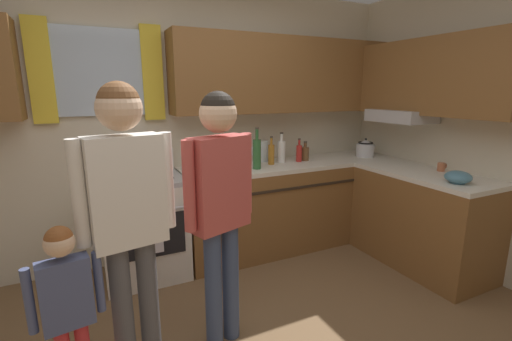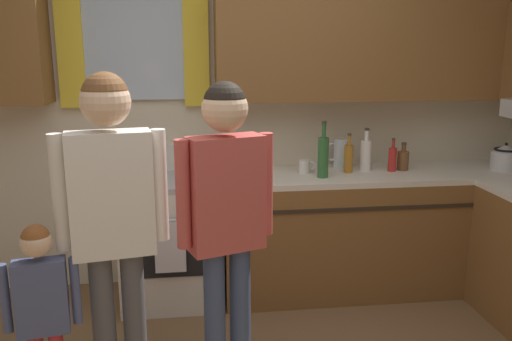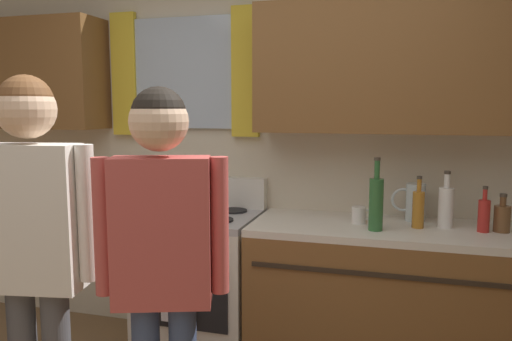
# 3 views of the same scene
# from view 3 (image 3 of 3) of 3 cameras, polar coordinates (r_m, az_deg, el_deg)

# --- Properties ---
(back_wall_unit) EXTENTS (4.60, 0.42, 2.60)m
(back_wall_unit) POSITION_cam_3_polar(r_m,az_deg,el_deg) (3.14, 3.51, 6.23)
(back_wall_unit) COLOR beige
(back_wall_unit) RESTS_ON ground
(stove_oven) EXTENTS (0.69, 0.67, 1.10)m
(stove_oven) POSITION_cam_3_polar(r_m,az_deg,el_deg) (3.22, -6.30, -12.56)
(stove_oven) COLOR silver
(stove_oven) RESTS_ON ground
(bottle_oil_amber) EXTENTS (0.06, 0.06, 0.29)m
(bottle_oil_amber) POSITION_cam_3_polar(r_m,az_deg,el_deg) (2.85, 18.16, -4.14)
(bottle_oil_amber) COLOR #B27223
(bottle_oil_amber) RESTS_ON kitchen_counter_run
(bottle_sauce_red) EXTENTS (0.06, 0.06, 0.25)m
(bottle_sauce_red) POSITION_cam_3_polar(r_m,az_deg,el_deg) (2.89, 24.73, -4.64)
(bottle_sauce_red) COLOR red
(bottle_sauce_red) RESTS_ON kitchen_counter_run
(bottle_wine_green) EXTENTS (0.08, 0.08, 0.39)m
(bottle_wine_green) POSITION_cam_3_polar(r_m,az_deg,el_deg) (2.72, 13.64, -3.60)
(bottle_wine_green) COLOR #2D6633
(bottle_wine_green) RESTS_ON kitchen_counter_run
(bottle_milk_white) EXTENTS (0.08, 0.08, 0.31)m
(bottle_milk_white) POSITION_cam_3_polar(r_m,az_deg,el_deg) (2.91, 20.99, -3.84)
(bottle_milk_white) COLOR white
(bottle_milk_white) RESTS_ON kitchen_counter_run
(bottle_squat_brown) EXTENTS (0.08, 0.08, 0.21)m
(bottle_squat_brown) POSITION_cam_3_polar(r_m,az_deg,el_deg) (2.93, 26.44, -4.87)
(bottle_squat_brown) COLOR brown
(bottle_squat_brown) RESTS_ON kitchen_counter_run
(mug_ceramic_white) EXTENTS (0.13, 0.08, 0.09)m
(mug_ceramic_white) POSITION_cam_3_polar(r_m,az_deg,el_deg) (2.89, 11.82, -5.02)
(mug_ceramic_white) COLOR white
(mug_ceramic_white) RESTS_ON kitchen_counter_run
(water_pitcher) EXTENTS (0.19, 0.11, 0.22)m
(water_pitcher) POSITION_cam_3_polar(r_m,az_deg,el_deg) (3.02, 17.74, -3.47)
(water_pitcher) COLOR silver
(water_pitcher) RESTS_ON kitchen_counter_run
(adult_holding_child) EXTENTS (0.51, 0.23, 1.68)m
(adult_holding_child) POSITION_cam_3_polar(r_m,az_deg,el_deg) (2.17, -24.23, -6.59)
(adult_holding_child) COLOR #4C4C51
(adult_holding_child) RESTS_ON ground
(adult_in_plaid) EXTENTS (0.48, 0.27, 1.63)m
(adult_in_plaid) POSITION_cam_3_polar(r_m,az_deg,el_deg) (1.93, -10.75, -8.69)
(adult_in_plaid) COLOR #38476B
(adult_in_plaid) RESTS_ON ground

